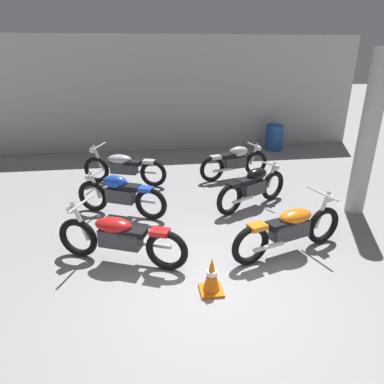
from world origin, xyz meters
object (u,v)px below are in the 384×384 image
Objects in this scene: motorcycle_right_row_2 at (235,161)px; motorcycle_right_row_0 at (290,228)px; motorcycle_left_row_2 at (124,167)px; support_pillar at (368,136)px; traffic_cone at (212,276)px; motorcycle_right_row_1 at (253,187)px; motorcycle_left_row_0 at (120,237)px; oil_drum at (274,137)px; motorcycle_left_row_1 at (120,194)px.

motorcycle_right_row_0 is at bearing -90.81° from motorcycle_right_row_2.
motorcycle_left_row_2 is at bearing -179.14° from motorcycle_right_row_2.
motorcycle_right_row_2 is (-1.96, 2.34, -1.14)m from support_pillar.
motorcycle_right_row_0 is 1.68m from traffic_cone.
support_pillar is 2.40m from motorcycle_right_row_1.
traffic_cone is at bearing -73.14° from motorcycle_left_row_2.
motorcycle_left_row_2 is 3.85× the size of traffic_cone.
motorcycle_left_row_0 is 2.40× the size of oil_drum.
oil_drum is (2.13, 4.38, -0.03)m from motorcycle_right_row_1.
motorcycle_left_row_1 is 0.94× the size of motorcycle_right_row_2.
motorcycle_left_row_0 is at bearing -146.87° from motorcycle_right_row_1.
motorcycle_left_row_2 is 4.58m from motorcycle_right_row_0.
motorcycle_left_row_2 and motorcycle_right_row_0 have the same top height.
oil_drum is at bearing 41.96° from motorcycle_left_row_1.
motorcycle_left_row_2 reaches higher than motorcycle_right_row_2.
motorcycle_left_row_2 is 4.64m from traffic_cone.
motorcycle_left_row_2 is at bearing 91.22° from motorcycle_left_row_0.
traffic_cone is at bearing -117.97° from motorcycle_right_row_1.
motorcycle_left_row_0 and motorcycle_left_row_2 have the same top height.
motorcycle_left_row_0 is 2.73m from motorcycle_right_row_0.
traffic_cone is at bearing -35.94° from motorcycle_left_row_0.
traffic_cone is (-3.46, -2.14, -1.34)m from support_pillar.
motorcycle_left_row_0 is at bearing -127.97° from motorcycle_right_row_2.
motorcycle_right_row_1 is 3.30× the size of traffic_cone.
traffic_cone is (-3.55, -7.05, -0.17)m from oil_drum.
motorcycle_left_row_0 is at bearing -165.59° from support_pillar.
motorcycle_right_row_1 is 1.80m from motorcycle_right_row_2.
motorcycle_left_row_0 reaches higher than motorcycle_right_row_2.
oil_drum is at bearing 28.14° from motorcycle_left_row_2.
motorcycle_left_row_0 is 1.74m from motorcycle_left_row_1.
motorcycle_left_row_1 is at bearing -138.04° from oil_drum.
motorcycle_right_row_2 is at bearing 87.23° from motorcycle_right_row_1.
motorcycle_right_row_1 is (2.69, 1.75, 0.01)m from motorcycle_left_row_0.
motorcycle_left_row_2 is (-0.08, 3.51, 0.00)m from motorcycle_left_row_0.
traffic_cone is (-1.42, -2.67, -0.20)m from motorcycle_right_row_1.
oil_drum is at bearing 51.83° from motorcycle_left_row_0.
motorcycle_left_row_2 reaches higher than motorcycle_right_row_1.
motorcycle_right_row_1 is at bearing -115.95° from oil_drum.
motorcycle_right_row_0 reaches higher than motorcycle_left_row_1.
motorcycle_left_row_2 is 2.85m from motorcycle_right_row_2.
motorcycle_right_row_2 is (2.85, 1.82, 0.00)m from motorcycle_left_row_1.
support_pillar is at bearing -50.13° from motorcycle_right_row_2.
motorcycle_right_row_1 is (-2.04, 0.54, -1.14)m from support_pillar.
motorcycle_left_row_0 is 4.51m from motorcycle_right_row_2.
motorcycle_right_row_1 is (2.76, -1.76, 0.01)m from motorcycle_left_row_2.
support_pillar reaches higher than motorcycle_right_row_1.
traffic_cone is at bearing -148.33° from support_pillar.
motorcycle_left_row_1 is (-0.07, 1.73, 0.01)m from motorcycle_left_row_0.
motorcycle_left_row_2 reaches higher than oil_drum.
motorcycle_right_row_2 is at bearing -128.44° from oil_drum.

